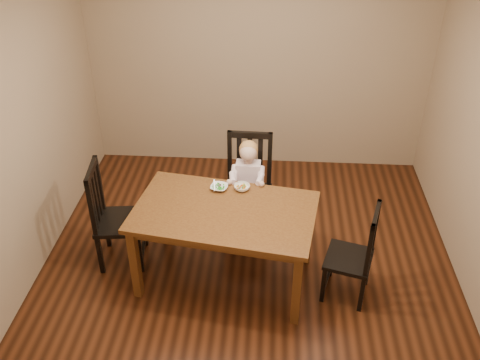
# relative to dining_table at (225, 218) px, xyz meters

# --- Properties ---
(room) EXTENTS (4.01, 4.01, 2.71)m
(room) POSITION_rel_dining_table_xyz_m (0.20, 0.19, 0.65)
(room) COLOR #49210F
(room) RESTS_ON ground
(dining_table) EXTENTS (1.71, 1.18, 0.79)m
(dining_table) POSITION_rel_dining_table_xyz_m (0.00, 0.00, 0.00)
(dining_table) COLOR #4C2811
(dining_table) RESTS_ON room
(chair_child) EXTENTS (0.48, 0.46, 1.09)m
(chair_child) POSITION_rel_dining_table_xyz_m (0.17, 0.76, -0.18)
(chair_child) COLOR black
(chair_child) RESTS_ON room
(chair_left) EXTENTS (0.48, 0.50, 1.06)m
(chair_left) POSITION_rel_dining_table_xyz_m (-1.08, 0.20, -0.19)
(chair_left) COLOR black
(chair_left) RESTS_ON room
(chair_right) EXTENTS (0.49, 0.50, 0.96)m
(chair_right) POSITION_rel_dining_table_xyz_m (1.15, -0.14, -0.24)
(chair_right) COLOR black
(chair_right) RESTS_ON room
(toddler) EXTENTS (0.33, 0.41, 0.55)m
(toddler) POSITION_rel_dining_table_xyz_m (0.17, 0.70, -0.04)
(toddler) COLOR white
(toddler) RESTS_ON chair_child
(bowl_peas) EXTENTS (0.19, 0.19, 0.04)m
(bowl_peas) POSITION_rel_dining_table_xyz_m (-0.08, 0.32, 0.11)
(bowl_peas) COLOR white
(bowl_peas) RESTS_ON dining_table
(bowl_veg) EXTENTS (0.18, 0.18, 0.05)m
(bowl_veg) POSITION_rel_dining_table_xyz_m (0.13, 0.33, 0.12)
(bowl_veg) COLOR white
(bowl_veg) RESTS_ON dining_table
(fork) EXTENTS (0.03, 0.11, 0.04)m
(fork) POSITION_rel_dining_table_xyz_m (-0.12, 0.31, 0.14)
(fork) COLOR silver
(fork) RESTS_ON bowl_peas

